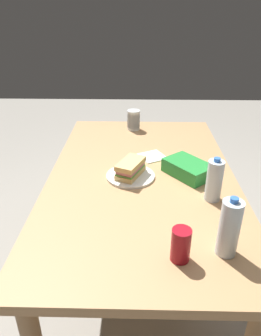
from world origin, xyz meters
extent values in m
plane|color=gray|center=(0.00, 0.00, 0.00)|extent=(8.00, 8.00, 0.00)
cube|color=tan|center=(0.00, 0.00, 0.73)|extent=(1.57, 0.92, 0.04)
cylinder|color=#977049|center=(-0.71, -0.38, 0.35)|extent=(0.07, 0.07, 0.71)
cylinder|color=#977049|center=(-0.71, 0.38, 0.35)|extent=(0.07, 0.07, 0.71)
cylinder|color=white|center=(0.02, -0.06, 0.75)|extent=(0.24, 0.24, 0.01)
cube|color=#DBB26B|center=(0.02, -0.06, 0.77)|extent=(0.19, 0.15, 0.02)
cube|color=#599E3F|center=(0.02, -0.06, 0.79)|extent=(0.18, 0.15, 0.01)
cube|color=#C6727A|center=(0.02, -0.06, 0.80)|extent=(0.18, 0.14, 0.02)
cube|color=yellow|center=(0.02, -0.06, 0.81)|extent=(0.17, 0.13, 0.01)
cube|color=#DBB26B|center=(0.03, -0.06, 0.83)|extent=(0.19, 0.15, 0.02)
cylinder|color=maroon|center=(0.58, 0.12, 0.81)|extent=(0.07, 0.07, 0.12)
cube|color=#268C38|center=(-0.01, 0.23, 0.78)|extent=(0.27, 0.26, 0.07)
cylinder|color=silver|center=(0.21, 0.31, 0.84)|extent=(0.07, 0.07, 0.18)
cylinder|color=blue|center=(0.21, 0.31, 0.94)|extent=(0.03, 0.03, 0.02)
cylinder|color=silver|center=(-0.63, -0.05, 0.79)|extent=(0.08, 0.08, 0.09)
cylinder|color=silver|center=(-0.63, -0.05, 0.81)|extent=(0.08, 0.08, 0.09)
cylinder|color=silver|center=(-0.63, -0.05, 0.83)|extent=(0.08, 0.08, 0.09)
cylinder|color=silver|center=(0.55, 0.29, 0.85)|extent=(0.07, 0.07, 0.21)
cylinder|color=blue|center=(0.55, 0.29, 0.96)|extent=(0.03, 0.03, 0.02)
cube|color=white|center=(-0.21, 0.06, 0.75)|extent=(0.18, 0.18, 0.01)
camera|label=1|loc=(1.40, -0.02, 1.53)|focal=34.34mm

